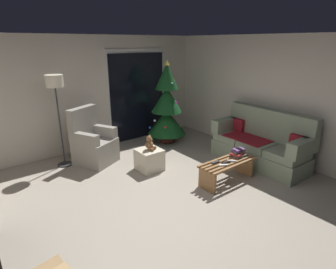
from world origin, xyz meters
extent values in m
plane|color=#9E9384|center=(0.00, 0.00, 0.00)|extent=(7.00, 7.00, 0.00)
cube|color=beige|center=(0.00, 3.06, 1.25)|extent=(5.72, 0.12, 2.50)
cube|color=beige|center=(2.86, 0.00, 1.25)|extent=(0.12, 6.00, 2.50)
cube|color=silver|center=(1.22, 2.99, 1.10)|extent=(1.60, 0.02, 2.20)
cube|color=black|center=(1.22, 2.97, 1.05)|extent=(1.50, 0.02, 2.10)
cube|color=gray|center=(2.25, 0.13, 0.17)|extent=(0.80, 1.92, 0.34)
cube|color=gray|center=(2.22, -0.49, 0.41)|extent=(0.69, 0.62, 0.14)
cube|color=gray|center=(2.23, 0.13, 0.41)|extent=(0.69, 0.62, 0.14)
cube|color=gray|center=(2.24, 0.75, 0.41)|extent=(0.69, 0.62, 0.14)
cube|color=gray|center=(2.55, 0.12, 0.78)|extent=(0.24, 1.90, 0.60)
cube|color=gray|center=(2.23, -0.74, 0.62)|extent=(0.76, 0.22, 0.28)
cube|color=gray|center=(2.27, 1.00, 0.62)|extent=(0.76, 0.22, 0.28)
cube|color=maroon|center=(2.22, 0.38, 0.49)|extent=(0.62, 0.91, 0.02)
cube|color=maroon|center=(2.39, -0.58, 0.62)|extent=(0.13, 0.32, 0.28)
cube|color=maroon|center=(2.43, 0.82, 0.62)|extent=(0.13, 0.32, 0.28)
cube|color=olive|center=(1.17, -0.18, 0.37)|extent=(1.10, 0.05, 0.04)
cube|color=olive|center=(1.17, -0.09, 0.37)|extent=(1.10, 0.05, 0.04)
cube|color=olive|center=(1.17, 0.00, 0.37)|extent=(1.10, 0.05, 0.04)
cube|color=olive|center=(1.17, 0.08, 0.37)|extent=(1.10, 0.05, 0.04)
cube|color=olive|center=(1.17, 0.17, 0.37)|extent=(1.10, 0.05, 0.04)
cube|color=olive|center=(0.68, 0.00, 0.18)|extent=(0.05, 0.36, 0.36)
cube|color=olive|center=(1.66, 0.00, 0.18)|extent=(0.05, 0.36, 0.36)
cube|color=#ADADB2|center=(1.21, -0.05, 0.40)|extent=(0.13, 0.15, 0.02)
cube|color=silver|center=(0.96, -0.08, 0.40)|extent=(0.16, 0.12, 0.02)
cube|color=#333338|center=(0.94, 0.08, 0.40)|extent=(0.16, 0.05, 0.02)
cube|color=black|center=(1.08, -0.04, 0.40)|extent=(0.16, 0.08, 0.02)
cube|color=#4C4C51|center=(1.48, 0.02, 0.41)|extent=(0.25, 0.19, 0.04)
cube|color=#A32D28|center=(1.48, 0.04, 0.45)|extent=(0.30, 0.24, 0.04)
cube|color=#4C4C51|center=(1.48, 0.04, 0.48)|extent=(0.23, 0.18, 0.03)
cube|color=#6B3D7A|center=(1.50, 0.04, 0.51)|extent=(0.22, 0.16, 0.04)
cube|color=black|center=(1.50, 0.02, 0.53)|extent=(0.10, 0.16, 0.01)
cylinder|color=#4C1E19|center=(1.58, 2.27, 0.05)|extent=(0.36, 0.36, 0.10)
cylinder|color=brown|center=(1.58, 2.27, 0.16)|extent=(0.08, 0.08, 0.12)
cone|color=#14471E|center=(1.58, 2.27, 0.52)|extent=(0.92, 0.92, 0.60)
cone|color=#14471E|center=(1.58, 2.27, 1.06)|extent=(0.73, 0.73, 0.60)
cone|color=#14471E|center=(1.58, 2.27, 1.60)|extent=(0.54, 0.54, 0.60)
sphere|color=white|center=(1.59, 2.09, 1.46)|extent=(0.06, 0.06, 0.06)
sphere|color=blue|center=(1.74, 2.17, 1.46)|extent=(0.06, 0.06, 0.06)
sphere|color=gold|center=(1.75, 2.22, 1.49)|extent=(0.06, 0.06, 0.06)
sphere|color=white|center=(1.20, 2.23, 0.62)|extent=(0.06, 0.06, 0.06)
sphere|color=blue|center=(1.17, 2.39, 0.41)|extent=(0.06, 0.06, 0.06)
sphere|color=red|center=(1.31, 1.96, 0.50)|extent=(0.06, 0.06, 0.06)
sphere|color=#B233A5|center=(1.64, 1.99, 1.02)|extent=(0.06, 0.06, 0.06)
sphere|color=blue|center=(1.67, 2.43, 1.46)|extent=(0.06, 0.06, 0.06)
cone|color=#EAD14C|center=(1.58, 2.27, 1.90)|extent=(0.14, 0.14, 0.12)
cube|color=gray|center=(-0.31, 2.17, 0.16)|extent=(0.91, 0.91, 0.31)
cube|color=gray|center=(-0.31, 2.17, 0.40)|extent=(0.91, 0.91, 0.18)
cube|color=gray|center=(-0.43, 2.41, 0.81)|extent=(0.68, 0.44, 0.64)
cube|color=gray|center=(-0.05, 2.27, 0.60)|extent=(0.38, 0.58, 0.22)
cube|color=gray|center=(-0.55, 2.02, 0.60)|extent=(0.38, 0.58, 0.22)
cylinder|color=#2D2D30|center=(-0.86, 2.45, 0.01)|extent=(0.28, 0.28, 0.02)
cylinder|color=#2D2D30|center=(-0.86, 2.45, 0.80)|extent=(0.03, 0.03, 1.55)
cylinder|color=beige|center=(-0.86, 2.45, 1.67)|extent=(0.32, 0.32, 0.22)
cube|color=beige|center=(0.37, 1.24, 0.21)|extent=(0.44, 0.44, 0.41)
cylinder|color=brown|center=(0.44, 1.21, 0.44)|extent=(0.11, 0.13, 0.06)
cylinder|color=brown|center=(0.36, 1.16, 0.44)|extent=(0.11, 0.13, 0.06)
sphere|color=brown|center=(0.37, 1.24, 0.51)|extent=(0.15, 0.15, 0.15)
sphere|color=brown|center=(0.37, 1.24, 0.63)|extent=(0.11, 0.11, 0.11)
sphere|color=#A37A51|center=(0.39, 1.20, 0.62)|extent=(0.04, 0.04, 0.04)
sphere|color=brown|center=(0.40, 1.26, 0.68)|extent=(0.04, 0.04, 0.04)
sphere|color=brown|center=(0.33, 1.22, 0.68)|extent=(0.04, 0.04, 0.04)
sphere|color=brown|center=(0.44, 1.26, 0.52)|extent=(0.06, 0.06, 0.06)
sphere|color=brown|center=(0.32, 1.18, 0.52)|extent=(0.06, 0.06, 0.06)
cube|color=tan|center=(-1.98, -0.42, 0.29)|extent=(0.35, 0.15, 0.06)
camera|label=1|loc=(-2.32, -2.81, 2.35)|focal=29.45mm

